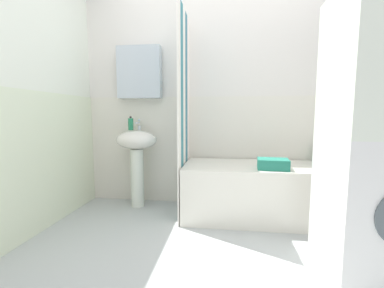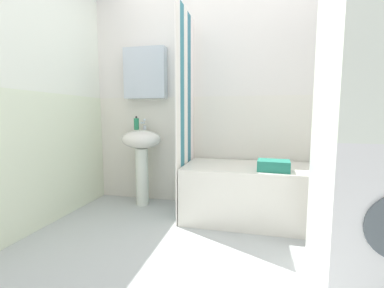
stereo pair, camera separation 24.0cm
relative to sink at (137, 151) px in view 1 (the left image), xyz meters
name	(u,v)px [view 1 (the left image)]	position (x,y,z in m)	size (l,w,h in m)	color
ground_plane	(220,269)	(0.92, -1.03, -0.63)	(4.80, 5.60, 0.04)	#B0B6B4
wall_back_tiled	(219,102)	(0.87, 0.23, 0.53)	(3.60, 0.18, 2.40)	silver
wall_left_tiled	(32,101)	(-0.65, -0.69, 0.51)	(0.07, 1.81, 2.40)	silver
sink	(137,151)	(0.00, 0.00, 0.00)	(0.44, 0.34, 0.83)	silver
faucet	(139,125)	(0.00, 0.08, 0.28)	(0.03, 0.12, 0.12)	silver
soap_dispenser	(131,124)	(-0.09, 0.08, 0.29)	(0.06, 0.06, 0.15)	#278156
bathtub	(263,191)	(1.32, -0.14, -0.35)	(1.53, 0.66, 0.52)	silver
shower_curtain	(184,115)	(0.54, -0.14, 0.39)	(0.01, 0.66, 2.00)	white
body_wash_bottle	(329,154)	(1.99, 0.09, -0.01)	(0.06, 0.06, 0.17)	#1F252C
shampoo_bottle	(317,154)	(1.89, 0.12, -0.01)	(0.05, 0.05, 0.17)	#1C755A
towel_folded	(273,164)	(1.37, -0.32, -0.04)	(0.27, 0.20, 0.09)	#23735F
washer_dryer_stack	(382,137)	(1.88, -0.97, 0.25)	(0.60, 0.58, 1.73)	silver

